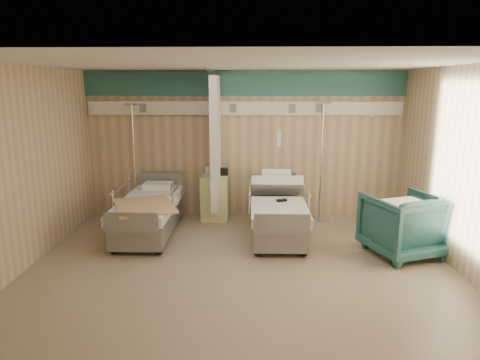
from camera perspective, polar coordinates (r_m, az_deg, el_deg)
name	(u,v)px	position (r m, az deg, el deg)	size (l,w,h in m)	color
ground	(240,267)	(6.20, 0.02, -11.51)	(6.00, 5.00, 0.00)	gray
room_walls	(238,134)	(5.95, -0.21, 6.12)	(6.04, 5.04, 2.82)	tan
bed_right	(278,218)	(7.32, 5.04, -5.09)	(1.00, 2.16, 0.63)	white
bed_left	(149,217)	(7.51, -12.02, -4.85)	(1.00, 2.16, 0.63)	white
bedside_cabinet	(215,198)	(8.17, -3.39, -2.36)	(0.50, 0.48, 0.85)	#E5E38F
visitor_armchair	(403,225)	(6.93, 20.96, -5.58)	(1.00, 1.03, 0.94)	#20514C
waffle_blanket	(407,193)	(6.77, 21.43, -1.59)	(0.62, 0.55, 0.07)	white
iv_stand_right	(319,197)	(8.24, 10.55, -2.20)	(0.40, 0.40, 2.23)	silver
iv_stand_left	(136,195)	(8.51, -13.67, -1.93)	(0.39, 0.39, 2.19)	silver
call_remote	(282,200)	(7.16, 5.56, -2.71)	(0.17, 0.08, 0.04)	black
tan_blanket	(145,206)	(6.98, -12.60, -3.38)	(0.87, 1.10, 0.04)	tan
toiletry_bag	(222,172)	(8.13, -2.47, 1.13)	(0.24, 0.15, 0.13)	black
white_cup	(207,171)	(8.21, -4.36, 1.25)	(0.10, 0.10, 0.14)	white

